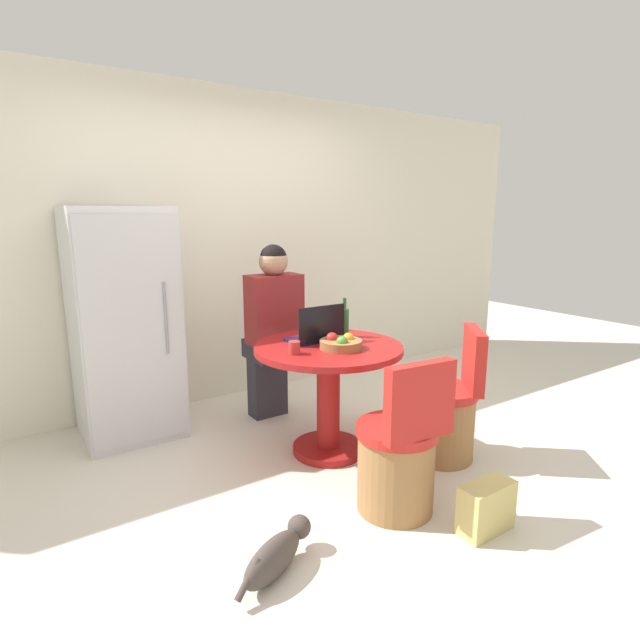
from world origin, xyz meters
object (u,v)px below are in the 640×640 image
at_px(refrigerator, 124,325).
at_px(chair_near_right_corner, 446,415).
at_px(person_seated, 272,325).
at_px(handbag, 486,507).
at_px(dining_table, 328,379).
at_px(bottle, 344,322).
at_px(laptop, 317,333).
at_px(chair_near_camera, 398,460).
at_px(cat, 277,554).
at_px(fruit_bowl, 341,343).

bearing_deg(refrigerator, chair_near_right_corner, -43.36).
bearing_deg(person_seated, refrigerator, -19.34).
height_order(chair_near_right_corner, handbag, chair_near_right_corner).
bearing_deg(handbag, dining_table, 98.75).
distance_m(refrigerator, bottle, 1.56).
distance_m(dining_table, person_seated, 0.75).
distance_m(dining_table, laptop, 0.31).
bearing_deg(handbag, bottle, 87.95).
distance_m(dining_table, chair_near_camera, 0.80).
xyz_separation_m(dining_table, laptop, (-0.01, 0.12, 0.29)).
relative_size(refrigerator, person_seated, 1.19).
bearing_deg(dining_table, cat, -135.60).
relative_size(chair_near_camera, bottle, 3.20).
distance_m(dining_table, cat, 1.27).
distance_m(refrigerator, chair_near_right_corner, 2.30).
distance_m(chair_near_camera, person_seated, 1.55).
relative_size(chair_near_right_corner, handbag, 2.92).
xyz_separation_m(chair_near_right_corner, cat, (-1.45, -0.35, -0.20)).
bearing_deg(refrigerator, dining_table, -45.71).
bearing_deg(laptop, chair_near_camera, 86.14).
distance_m(dining_table, bottle, 0.42).
distance_m(chair_near_camera, laptop, 1.03).
xyz_separation_m(chair_near_camera, bottle, (0.30, 0.90, 0.56)).
bearing_deg(person_seated, fruit_bowl, 93.84).
bearing_deg(fruit_bowl, dining_table, 99.47).
height_order(refrigerator, person_seated, refrigerator).
bearing_deg(laptop, refrigerator, -42.66).
height_order(chair_near_right_corner, laptop, laptop).
height_order(refrigerator, cat, refrigerator).
height_order(fruit_bowl, cat, fruit_bowl).
xyz_separation_m(refrigerator, person_seated, (0.99, -0.35, -0.06)).
distance_m(chair_near_right_corner, handbag, 0.81).
distance_m(refrigerator, chair_near_camera, 2.13).
height_order(dining_table, cat, dining_table).
distance_m(chair_near_camera, chair_near_right_corner, 0.73).
height_order(laptop, handbag, laptop).
xyz_separation_m(person_seated, fruit_bowl, (0.05, -0.82, 0.02)).
xyz_separation_m(chair_near_camera, cat, (-0.78, -0.07, -0.20)).
bearing_deg(handbag, chair_near_camera, 122.90).
bearing_deg(bottle, handbag, -92.05).
bearing_deg(cat, laptop, 22.76).
relative_size(bottle, handbag, 0.91).
distance_m(refrigerator, laptop, 1.38).
relative_size(dining_table, chair_near_camera, 1.11).
height_order(chair_near_right_corner, fruit_bowl, chair_near_right_corner).
distance_m(refrigerator, handbag, 2.61).
bearing_deg(bottle, laptop, -176.70).
bearing_deg(chair_near_right_corner, dining_table, -90.00).
height_order(fruit_bowl, bottle, bottle).
height_order(dining_table, laptop, laptop).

